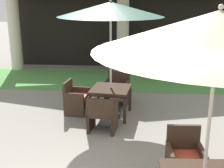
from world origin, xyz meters
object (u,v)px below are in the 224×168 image
at_px(terracotta_urn, 124,91).
at_px(patio_umbrella_near_foreground, 218,33).
at_px(patio_chair_near_foreground_north, 185,160).
at_px(patio_chair_mid_left_north, 117,89).
at_px(patio_table_mid_left, 111,92).
at_px(patio_umbrella_mid_left, 111,11).
at_px(patio_chair_mid_left_west, 76,98).
at_px(patio_chair_mid_left_south, 102,114).

bearing_deg(terracotta_urn, patio_umbrella_near_foreground, -76.82).
bearing_deg(patio_chair_near_foreground_north, patio_chair_mid_left_north, -73.32).
distance_m(patio_umbrella_near_foreground, patio_chair_mid_left_north, 5.25).
height_order(patio_table_mid_left, patio_umbrella_mid_left, patio_umbrella_mid_left).
height_order(patio_chair_near_foreground_north, patio_table_mid_left, patio_chair_near_foreground_north).
height_order(patio_umbrella_near_foreground, patio_chair_mid_left_north, patio_umbrella_near_foreground).
bearing_deg(patio_chair_mid_left_north, terracotta_urn, -100.81).
bearing_deg(patio_umbrella_near_foreground, patio_umbrella_mid_left, 111.57).
xyz_separation_m(patio_umbrella_near_foreground, patio_chair_mid_left_north, (-1.35, 4.61, -2.12)).
distance_m(patio_chair_near_foreground_north, patio_chair_mid_left_north, 3.84).
xyz_separation_m(patio_umbrella_mid_left, patio_chair_mid_left_west, (-0.91, 0.11, -2.18)).
relative_size(patio_chair_near_foreground_north, patio_chair_mid_left_south, 1.09).
bearing_deg(patio_chair_near_foreground_north, patio_chair_mid_left_west, -53.57).
distance_m(patio_chair_near_foreground_north, patio_chair_mid_left_south, 2.35).
height_order(patio_umbrella_near_foreground, patio_chair_mid_left_south, patio_umbrella_near_foreground).
height_order(patio_chair_mid_left_north, patio_chair_mid_left_west, patio_chair_mid_left_north).
distance_m(patio_chair_mid_left_south, patio_chair_mid_left_north, 1.83).
height_order(patio_umbrella_near_foreground, terracotta_urn, patio_umbrella_near_foreground).
bearing_deg(patio_umbrella_near_foreground, patio_chair_mid_left_north, 106.33).
bearing_deg(terracotta_urn, patio_chair_mid_left_south, -99.40).
bearing_deg(patio_chair_near_foreground_north, patio_table_mid_left, -65.52).
bearing_deg(patio_chair_mid_left_south, patio_table_mid_left, 90.00).
bearing_deg(patio_chair_mid_left_north, patio_umbrella_mid_left, 90.00).
relative_size(patio_umbrella_near_foreground, terracotta_urn, 6.13).
xyz_separation_m(patio_chair_mid_left_north, patio_chair_mid_left_west, (-1.02, -0.80, -0.02)).
relative_size(patio_chair_near_foreground_north, terracotta_urn, 1.98).
xyz_separation_m(patio_umbrella_near_foreground, patio_umbrella_mid_left, (-1.46, 3.70, 0.05)).
distance_m(patio_chair_mid_left_north, patio_chair_mid_left_west, 1.30).
bearing_deg(patio_chair_near_foreground_north, patio_umbrella_near_foreground, 90.00).
bearing_deg(patio_chair_near_foreground_north, terracotta_urn, -77.53).
bearing_deg(patio_umbrella_near_foreground, terracotta_urn, 103.18).
distance_m(patio_table_mid_left, terracotta_urn, 1.49).
bearing_deg(patio_table_mid_left, patio_chair_mid_left_north, 82.96).
distance_m(patio_umbrella_near_foreground, patio_table_mid_left, 4.41).
bearing_deg(patio_table_mid_left, patio_umbrella_mid_left, -88.21).
relative_size(patio_umbrella_near_foreground, patio_chair_near_foreground_north, 3.10).
relative_size(patio_umbrella_near_foreground, patio_umbrella_mid_left, 1.00).
height_order(patio_umbrella_near_foreground, patio_umbrella_mid_left, patio_umbrella_mid_left).
relative_size(patio_chair_mid_left_south, terracotta_urn, 1.81).
relative_size(patio_chair_mid_left_north, patio_chair_mid_left_west, 1.02).
xyz_separation_m(patio_chair_mid_left_west, terracotta_urn, (1.18, 1.28, -0.20)).
distance_m(patio_chair_near_foreground_north, patio_table_mid_left, 3.05).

